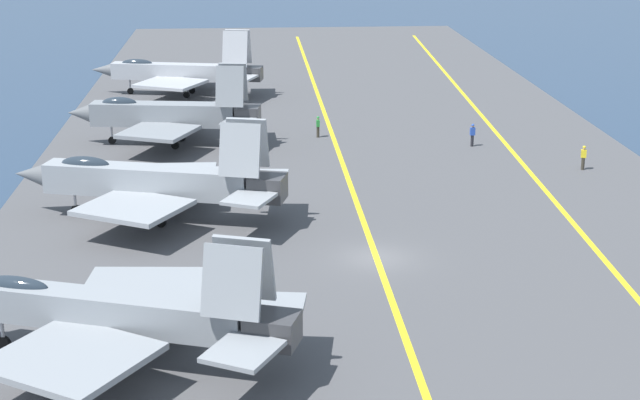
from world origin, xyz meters
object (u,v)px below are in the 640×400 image
(parked_jet_fourth, at_px, (167,114))
(crew_green_vest, at_px, (318,126))
(parked_jet_fifth, at_px, (181,72))
(crew_yellow_vest, at_px, (583,157))
(parked_jet_third, at_px, (152,181))
(crew_blue_vest, at_px, (472,134))
(parked_jet_second, at_px, (111,312))

(parked_jet_fourth, bearing_deg, crew_green_vest, -82.39)
(parked_jet_fourth, xyz_separation_m, parked_jet_fifth, (19.34, 0.10, -0.13))
(parked_jet_fourth, bearing_deg, crew_yellow_vest, -107.25)
(crew_green_vest, bearing_deg, parked_jet_third, 149.95)
(crew_blue_vest, bearing_deg, parked_jet_fourth, 84.73)
(parked_jet_fourth, distance_m, crew_green_vest, 12.14)
(parked_jet_third, relative_size, crew_yellow_vest, 9.65)
(parked_jet_fifth, relative_size, crew_yellow_vest, 9.51)
(parked_jet_fifth, distance_m, crew_blue_vest, 32.20)
(parked_jet_second, bearing_deg, parked_jet_fourth, 0.57)
(parked_jet_third, xyz_separation_m, parked_jet_fifth, (37.65, 0.53, -0.11))
(parked_jet_second, relative_size, crew_blue_vest, 9.55)
(parked_jet_third, xyz_separation_m, parked_jet_fourth, (18.31, 0.43, 0.01))
(parked_jet_second, bearing_deg, parked_jet_third, -0.17)
(parked_jet_second, bearing_deg, parked_jet_fifth, 0.48)
(parked_jet_fourth, bearing_deg, crew_blue_vest, -95.27)
(crew_green_vest, xyz_separation_m, crew_blue_vest, (-3.79, -11.86, 0.03))
(parked_jet_fourth, height_order, crew_green_vest, parked_jet_fourth)
(parked_jet_second, distance_m, parked_jet_fifth, 56.65)
(parked_jet_fifth, bearing_deg, parked_jet_fourth, -179.70)
(crew_yellow_vest, xyz_separation_m, crew_green_vest, (10.99, 18.33, -0.02))
(crew_green_vest, bearing_deg, parked_jet_second, 163.44)
(parked_jet_third, xyz_separation_m, crew_blue_vest, (16.11, -23.38, -1.46))
(parked_jet_third, xyz_separation_m, crew_green_vest, (19.90, -11.51, -1.49))
(parked_jet_third, xyz_separation_m, crew_yellow_vest, (8.91, -29.84, -1.47))
(parked_jet_fifth, height_order, crew_yellow_vest, parked_jet_fifth)
(parked_jet_second, height_order, crew_green_vest, parked_jet_second)
(crew_yellow_vest, distance_m, crew_green_vest, 21.37)
(parked_jet_fifth, bearing_deg, crew_blue_vest, -132.01)
(parked_jet_second, xyz_separation_m, parked_jet_fourth, (37.31, 0.37, 0.09))
(parked_jet_third, bearing_deg, parked_jet_fifth, 0.80)
(parked_jet_fourth, height_order, crew_blue_vest, parked_jet_fourth)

